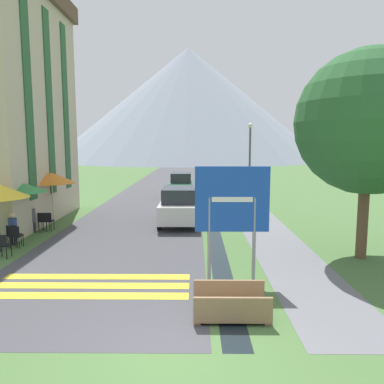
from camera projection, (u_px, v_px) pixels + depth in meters
ground_plane at (190, 199)px, 26.84m from camera, size 160.00×160.00×0.00m
road at (166, 184)px, 36.78m from camera, size 6.40×60.00×0.01m
footpath at (228, 184)px, 36.72m from camera, size 2.20×60.00×0.01m
drainage_channel at (204, 184)px, 36.74m from camera, size 0.60×60.00×0.00m
crosswalk_marking at (91, 286)px, 10.35m from camera, size 5.44×1.84×0.01m
mountain_distant at (188, 104)px, 93.57m from camera, size 66.92×66.92×27.46m
road_sign at (232, 208)px, 10.39m from camera, size 2.07×0.11×3.29m
footbridge at (231, 306)px, 8.53m from camera, size 1.70×1.10×0.65m
parked_car_near at (179, 206)px, 18.23m from camera, size 1.92×4.12×1.82m
parked_car_far at (181, 185)px, 27.61m from camera, size 1.78×4.11×1.82m
cafe_chair_far_right at (43, 220)px, 16.80m from camera, size 0.40×0.40×0.85m
cafe_chair_far_left at (48, 220)px, 16.81m from camera, size 0.40×0.40×0.85m
cafe_chair_nearest at (2, 244)px, 12.75m from camera, size 0.40×0.40×0.85m
cafe_chair_near_left at (15, 235)px, 14.04m from camera, size 0.40×0.40×0.85m
cafe_chair_near_right at (13, 234)px, 14.22m from camera, size 0.40×0.40×0.85m
cafe_umbrella_middle_green at (21, 187)px, 15.57m from camera, size 2.13×2.13×2.32m
cafe_umbrella_rear_orange at (51, 178)px, 18.10m from camera, size 2.29×2.29×2.53m
person_seated_near at (13, 227)px, 14.52m from camera, size 0.32×0.32×1.26m
person_seated_far at (32, 217)px, 16.51m from camera, size 0.32×0.32×1.28m
streetlamp at (250, 159)px, 21.46m from camera, size 0.28×0.28×5.08m
tree_by_path at (368, 123)px, 12.32m from camera, size 4.79×4.79×7.00m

